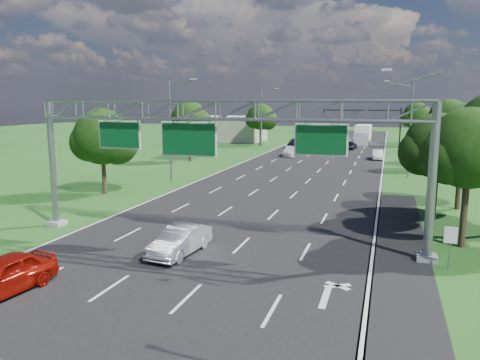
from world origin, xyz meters
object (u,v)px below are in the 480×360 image
at_px(sign_gantry, 219,121).
at_px(silver_sedan, 180,241).
at_px(red_coupe, 2,276).
at_px(regulatory_sign, 450,239).
at_px(traffic_signal, 377,119).
at_px(box_truck, 363,135).

distance_m(sign_gantry, silver_sedan, 6.89).
relative_size(red_coupe, silver_sedan, 1.07).
distance_m(regulatory_sign, silver_sedan, 13.40).
distance_m(sign_gantry, traffic_signal, 53.51).
relative_size(regulatory_sign, box_truck, 0.22).
relative_size(sign_gantry, regulatory_sign, 11.19).
height_order(traffic_signal, red_coupe, traffic_signal).
bearing_deg(red_coupe, traffic_signal, 84.67).
height_order(silver_sedan, box_truck, box_truck).
height_order(regulatory_sign, red_coupe, regulatory_sign).
bearing_deg(regulatory_sign, red_coupe, -153.88).
xyz_separation_m(traffic_signal, box_truck, (-2.84, 14.04, -3.47)).
bearing_deg(sign_gantry, red_coupe, -121.35).
xyz_separation_m(regulatory_sign, traffic_signal, (-4.92, 54.02, 3.66)).
bearing_deg(silver_sedan, traffic_signal, 87.25).
height_order(regulatory_sign, traffic_signal, traffic_signal).
xyz_separation_m(sign_gantry, silver_sedan, (-1.18, -2.88, -6.15)).
height_order(sign_gantry, silver_sedan, sign_gantry).
relative_size(sign_gantry, box_truck, 2.50).
relative_size(traffic_signal, box_truck, 1.30).
xyz_separation_m(red_coupe, box_truck, (10.33, 76.94, 0.88)).
distance_m(sign_gantry, box_truck, 67.38).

